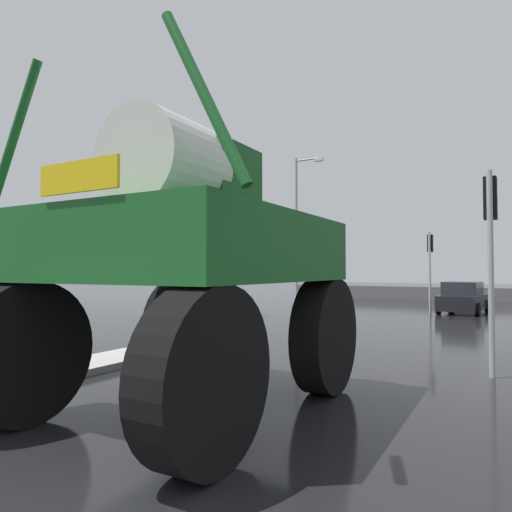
{
  "coord_description": "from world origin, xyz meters",
  "views": [
    {
      "loc": [
        3.71,
        -0.76,
        2.06
      ],
      "look_at": [
        -0.3,
        6.11,
        2.32
      ],
      "focal_mm": 32.26,
      "sensor_mm": 36.0,
      "label": 1
    }
  ],
  "objects_px": {
    "traffic_signal_near_left": "(167,244)",
    "traffic_signal_far_left": "(430,254)",
    "streetlight_far_left": "(298,224)",
    "sedan_ahead": "(463,298)",
    "bare_tree_left": "(172,220)",
    "traffic_signal_near_right": "(491,226)",
    "oversize_sprayer": "(190,262)"
  },
  "relations": [
    {
      "from": "traffic_signal_near_right",
      "to": "traffic_signal_far_left",
      "type": "relative_size",
      "value": 1.03
    },
    {
      "from": "sedan_ahead",
      "to": "streetlight_far_left",
      "type": "bearing_deg",
      "value": 96.19
    },
    {
      "from": "sedan_ahead",
      "to": "bare_tree_left",
      "type": "xyz_separation_m",
      "value": [
        -10.99,
        -8.7,
        3.62
      ]
    },
    {
      "from": "sedan_ahead",
      "to": "traffic_signal_far_left",
      "type": "xyz_separation_m",
      "value": [
        -1.35,
        -0.93,
        2.14
      ]
    },
    {
      "from": "sedan_ahead",
      "to": "oversize_sprayer",
      "type": "bearing_deg",
      "value": 179.17
    },
    {
      "from": "traffic_signal_far_left",
      "to": "streetlight_far_left",
      "type": "xyz_separation_m",
      "value": [
        -7.39,
        0.68,
        1.9
      ]
    },
    {
      "from": "traffic_signal_far_left",
      "to": "streetlight_far_left",
      "type": "distance_m",
      "value": 7.66
    },
    {
      "from": "sedan_ahead",
      "to": "streetlight_far_left",
      "type": "distance_m",
      "value": 9.63
    },
    {
      "from": "traffic_signal_near_left",
      "to": "oversize_sprayer",
      "type": "bearing_deg",
      "value": -45.65
    },
    {
      "from": "bare_tree_left",
      "to": "sedan_ahead",
      "type": "bearing_deg",
      "value": 38.38
    },
    {
      "from": "traffic_signal_near_right",
      "to": "traffic_signal_far_left",
      "type": "xyz_separation_m",
      "value": [
        -3.39,
        13.43,
        -0.08
      ]
    },
    {
      "from": "sedan_ahead",
      "to": "traffic_signal_near_right",
      "type": "height_order",
      "value": "traffic_signal_near_right"
    },
    {
      "from": "traffic_signal_near_left",
      "to": "streetlight_far_left",
      "type": "distance_m",
      "value": 14.45
    },
    {
      "from": "traffic_signal_near_right",
      "to": "bare_tree_left",
      "type": "relative_size",
      "value": 0.67
    },
    {
      "from": "traffic_signal_near_right",
      "to": "bare_tree_left",
      "type": "distance_m",
      "value": 14.28
    },
    {
      "from": "oversize_sprayer",
      "to": "traffic_signal_near_right",
      "type": "relative_size",
      "value": 1.36
    },
    {
      "from": "oversize_sprayer",
      "to": "bare_tree_left",
      "type": "xyz_separation_m",
      "value": [
        -9.2,
        10.28,
        2.14
      ]
    },
    {
      "from": "oversize_sprayer",
      "to": "traffic_signal_far_left",
      "type": "relative_size",
      "value": 1.4
    },
    {
      "from": "traffic_signal_near_left",
      "to": "bare_tree_left",
      "type": "distance_m",
      "value": 7.5
    },
    {
      "from": "sedan_ahead",
      "to": "traffic_signal_near_right",
      "type": "bearing_deg",
      "value": -167.36
    },
    {
      "from": "traffic_signal_near_left",
      "to": "traffic_signal_far_left",
      "type": "xyz_separation_m",
      "value": [
        4.95,
        13.43,
        0.02
      ]
    },
    {
      "from": "traffic_signal_near_left",
      "to": "bare_tree_left",
      "type": "height_order",
      "value": "bare_tree_left"
    },
    {
      "from": "traffic_signal_near_left",
      "to": "traffic_signal_far_left",
      "type": "height_order",
      "value": "traffic_signal_far_left"
    },
    {
      "from": "traffic_signal_near_left",
      "to": "streetlight_far_left",
      "type": "bearing_deg",
      "value": 99.79
    },
    {
      "from": "oversize_sprayer",
      "to": "traffic_signal_near_left",
      "type": "xyz_separation_m",
      "value": [
        -4.52,
        4.62,
        0.64
      ]
    },
    {
      "from": "traffic_signal_near_left",
      "to": "traffic_signal_far_left",
      "type": "bearing_deg",
      "value": 69.75
    },
    {
      "from": "streetlight_far_left",
      "to": "traffic_signal_far_left",
      "type": "bearing_deg",
      "value": -5.29
    },
    {
      "from": "oversize_sprayer",
      "to": "traffic_signal_far_left",
      "type": "distance_m",
      "value": 18.07
    },
    {
      "from": "traffic_signal_far_left",
      "to": "streetlight_far_left",
      "type": "bearing_deg",
      "value": 174.71
    },
    {
      "from": "sedan_ahead",
      "to": "bare_tree_left",
      "type": "distance_m",
      "value": 14.48
    },
    {
      "from": "oversize_sprayer",
      "to": "traffic_signal_near_left",
      "type": "relative_size",
      "value": 1.41
    },
    {
      "from": "oversize_sprayer",
      "to": "streetlight_far_left",
      "type": "height_order",
      "value": "streetlight_far_left"
    }
  ]
}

